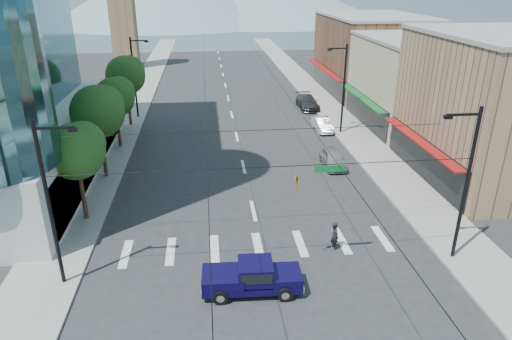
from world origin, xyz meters
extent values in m
plane|color=#28282B|center=(0.00, 0.00, 0.00)|extent=(160.00, 160.00, 0.00)
cube|color=gray|center=(-12.00, 40.00, 0.07)|extent=(4.00, 120.00, 0.15)
cube|color=gray|center=(12.00, 40.00, 0.07)|extent=(4.00, 120.00, 0.15)
cube|color=#8C6B4C|center=(20.00, 10.00, 5.50)|extent=(12.00, 14.00, 11.00)
cube|color=tan|center=(20.00, 24.00, 4.50)|extent=(12.00, 14.00, 9.00)
cube|color=brown|center=(20.00, 40.00, 5.00)|extent=(12.00, 18.00, 10.00)
cube|color=#8C6B4C|center=(-16.50, 62.00, 9.00)|extent=(4.00, 4.00, 18.00)
cylinder|color=black|center=(-11.20, 6.00, 2.27)|extent=(0.28, 0.28, 4.55)
sphere|color=#1C4517|center=(-11.20, 6.00, 4.88)|extent=(3.64, 3.64, 3.64)
sphere|color=#1C4517|center=(-10.80, 6.30, 5.28)|extent=(2.86, 2.86, 2.86)
cylinder|color=black|center=(-11.20, 13.00, 2.55)|extent=(0.28, 0.28, 5.11)
sphere|color=#1C4517|center=(-11.20, 13.00, 5.47)|extent=(4.09, 4.09, 4.09)
sphere|color=#1C4517|center=(-10.80, 13.30, 5.88)|extent=(3.21, 3.21, 3.21)
cylinder|color=black|center=(-11.20, 20.00, 2.27)|extent=(0.28, 0.28, 4.55)
sphere|color=#1C4517|center=(-11.20, 20.00, 4.88)|extent=(3.64, 3.64, 3.64)
sphere|color=#1C4517|center=(-10.80, 20.30, 5.28)|extent=(2.86, 2.86, 2.86)
cylinder|color=black|center=(-11.20, 27.00, 2.55)|extent=(0.28, 0.28, 5.11)
sphere|color=#1C4517|center=(-11.20, 27.00, 5.47)|extent=(4.09, 4.09, 4.09)
sphere|color=#1C4517|center=(-10.80, 27.30, 5.88)|extent=(3.21, 3.21, 3.21)
cylinder|color=black|center=(-10.80, -1.00, 4.50)|extent=(0.20, 0.20, 9.00)
cylinder|color=black|center=(10.80, -1.00, 4.50)|extent=(0.20, 0.20, 9.00)
cylinder|color=black|center=(0.00, -1.00, 6.20)|extent=(21.60, 0.04, 0.04)
imported|color=gold|center=(1.50, -1.00, 5.15)|extent=(0.16, 0.20, 1.00)
cube|color=#0C6626|center=(3.20, -1.00, 5.95)|extent=(1.60, 0.06, 0.35)
cylinder|color=black|center=(-10.80, 30.00, 4.50)|extent=(0.20, 0.20, 9.00)
cube|color=black|center=(-9.90, 30.00, 8.60)|extent=(1.80, 0.12, 0.12)
cube|color=black|center=(-9.10, 30.00, 8.50)|extent=(0.40, 0.25, 0.18)
cylinder|color=black|center=(10.80, 22.00, 4.50)|extent=(0.20, 0.20, 9.00)
cube|color=black|center=(9.90, 22.00, 8.60)|extent=(1.80, 0.12, 0.12)
cube|color=black|center=(9.10, 22.00, 8.50)|extent=(0.40, 0.25, 0.18)
cube|color=#0D0737|center=(-1.00, -2.72, 0.51)|extent=(5.12, 2.04, 0.32)
cube|color=#0D0737|center=(0.79, -2.79, 0.87)|extent=(1.54, 1.80, 0.51)
cube|color=#0D0737|center=(-0.81, -2.73, 1.24)|extent=(1.81, 1.77, 1.01)
cube|color=black|center=(-0.81, -2.73, 1.33)|extent=(1.63, 1.79, 0.55)
cube|color=#0D0737|center=(-2.47, -2.66, 0.92)|extent=(2.19, 1.92, 0.60)
cube|color=silver|center=(1.53, -2.82, 0.51)|extent=(0.18, 1.75, 0.32)
cube|color=silver|center=(-3.52, -2.62, 0.51)|extent=(0.18, 1.75, 0.28)
cylinder|color=black|center=(0.57, -3.65, 0.39)|extent=(0.78, 0.31, 0.77)
cylinder|color=black|center=(0.64, -1.91, 0.39)|extent=(0.78, 0.31, 0.77)
cylinder|color=black|center=(-2.64, -3.52, 0.39)|extent=(0.78, 0.31, 0.77)
cylinder|color=black|center=(-2.57, -1.78, 0.39)|extent=(0.78, 0.31, 0.77)
imported|color=black|center=(4.29, 0.76, 0.87)|extent=(0.55, 0.71, 1.74)
imported|color=#A1A0A5|center=(7.60, 13.32, 0.73)|extent=(1.79, 4.32, 1.47)
imported|color=white|center=(9.09, 23.01, 0.68)|extent=(1.54, 4.14, 1.35)
imported|color=#303032|center=(9.40, 31.76, 0.79)|extent=(2.22, 5.43, 1.57)
camera|label=1|loc=(-2.91, -21.85, 14.99)|focal=32.00mm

